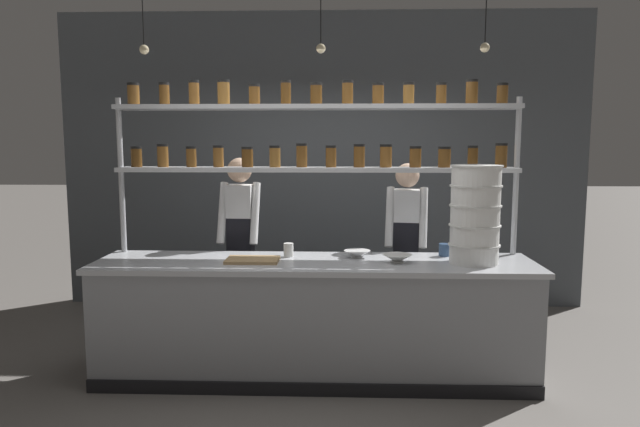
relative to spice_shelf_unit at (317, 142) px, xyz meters
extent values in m
plane|color=slate|center=(-0.01, -0.33, -1.83)|extent=(40.00, 40.00, 0.00)
cube|color=#4C5156|center=(-0.01, 1.73, -0.22)|extent=(5.77, 0.12, 3.23)
cube|color=gray|center=(-0.01, -0.33, -1.39)|extent=(3.31, 0.72, 0.88)
cube|color=#B7BABF|center=(-0.01, -0.33, -0.93)|extent=(3.37, 0.76, 0.04)
cube|color=black|center=(-0.01, -0.70, -1.78)|extent=(3.31, 0.03, 0.10)
cylinder|color=#B7BABF|center=(-1.61, 0.00, -0.74)|extent=(0.04, 0.04, 2.18)
cylinder|color=#B7BABF|center=(1.60, 0.00, -0.74)|extent=(0.04, 0.04, 2.18)
cube|color=#B7BABF|center=(-0.01, 0.00, -0.22)|extent=(3.21, 0.28, 0.04)
cylinder|color=#513314|center=(-1.48, 0.00, -0.13)|extent=(0.09, 0.09, 0.15)
cylinder|color=black|center=(-1.48, 0.00, -0.05)|extent=(0.09, 0.09, 0.02)
cylinder|color=brown|center=(-1.26, 0.00, -0.12)|extent=(0.09, 0.09, 0.17)
cylinder|color=black|center=(-1.26, 0.00, -0.03)|extent=(0.09, 0.09, 0.02)
cylinder|color=brown|center=(-1.03, 0.00, -0.13)|extent=(0.08, 0.08, 0.15)
cylinder|color=black|center=(-1.03, 0.00, -0.05)|extent=(0.08, 0.08, 0.02)
cylinder|color=brown|center=(-0.80, 0.00, -0.13)|extent=(0.09, 0.09, 0.16)
cylinder|color=black|center=(-0.80, 0.00, -0.04)|extent=(0.09, 0.09, 0.02)
cylinder|color=#513314|center=(-0.57, 0.00, -0.13)|extent=(0.09, 0.09, 0.15)
cylinder|color=black|center=(-0.57, 0.00, -0.05)|extent=(0.10, 0.10, 0.02)
cylinder|color=brown|center=(-0.34, 0.00, -0.13)|extent=(0.09, 0.09, 0.16)
cylinder|color=black|center=(-0.34, 0.00, -0.04)|extent=(0.09, 0.09, 0.02)
cylinder|color=brown|center=(-0.12, 0.00, -0.12)|extent=(0.09, 0.09, 0.17)
cylinder|color=black|center=(-0.12, 0.00, -0.03)|extent=(0.09, 0.09, 0.02)
cylinder|color=brown|center=(0.11, 0.00, -0.13)|extent=(0.09, 0.09, 0.16)
cylinder|color=black|center=(0.11, 0.00, -0.04)|extent=(0.09, 0.09, 0.02)
cylinder|color=brown|center=(0.34, 0.00, -0.12)|extent=(0.09, 0.09, 0.17)
cylinder|color=black|center=(0.34, 0.00, -0.03)|extent=(0.09, 0.09, 0.02)
cylinder|color=brown|center=(0.56, 0.00, -0.12)|extent=(0.10, 0.10, 0.17)
cylinder|color=black|center=(0.56, 0.00, -0.03)|extent=(0.10, 0.10, 0.02)
cylinder|color=brown|center=(0.79, 0.00, -0.13)|extent=(0.09, 0.09, 0.15)
cylinder|color=black|center=(0.79, 0.00, -0.05)|extent=(0.10, 0.10, 0.02)
cylinder|color=brown|center=(1.02, 0.00, -0.13)|extent=(0.10, 0.10, 0.15)
cylinder|color=black|center=(1.02, 0.00, -0.05)|extent=(0.10, 0.10, 0.02)
cylinder|color=#513314|center=(1.25, 0.00, -0.13)|extent=(0.08, 0.08, 0.16)
cylinder|color=black|center=(1.25, 0.00, -0.04)|extent=(0.08, 0.08, 0.02)
cylinder|color=brown|center=(1.48, 0.00, -0.12)|extent=(0.09, 0.09, 0.17)
cylinder|color=black|center=(1.48, 0.00, -0.02)|extent=(0.09, 0.09, 0.02)
cube|color=#B7BABF|center=(-0.01, 0.00, 0.27)|extent=(3.21, 0.28, 0.04)
cylinder|color=brown|center=(-1.48, 0.00, 0.37)|extent=(0.10, 0.10, 0.16)
cylinder|color=black|center=(-1.48, 0.00, 0.46)|extent=(0.10, 0.10, 0.02)
cylinder|color=brown|center=(-1.23, 0.00, 0.37)|extent=(0.08, 0.08, 0.16)
cylinder|color=black|center=(-1.23, 0.00, 0.46)|extent=(0.08, 0.08, 0.02)
cylinder|color=brown|center=(-0.99, 0.00, 0.38)|extent=(0.08, 0.08, 0.17)
cylinder|color=black|center=(-0.99, 0.00, 0.48)|extent=(0.08, 0.08, 0.02)
cylinder|color=brown|center=(-0.75, 0.00, 0.38)|extent=(0.10, 0.10, 0.18)
cylinder|color=black|center=(-0.75, 0.00, 0.48)|extent=(0.10, 0.10, 0.02)
cylinder|color=brown|center=(-0.50, 0.00, 0.36)|extent=(0.09, 0.09, 0.14)
cylinder|color=black|center=(-0.50, 0.00, 0.44)|extent=(0.09, 0.09, 0.02)
cylinder|color=#513314|center=(-0.25, 0.00, 0.38)|extent=(0.08, 0.08, 0.17)
cylinder|color=black|center=(-0.25, 0.00, 0.47)|extent=(0.08, 0.08, 0.02)
cylinder|color=#513314|center=(-0.01, 0.00, 0.37)|extent=(0.09, 0.09, 0.15)
cylinder|color=black|center=(-0.01, 0.00, 0.45)|extent=(0.10, 0.10, 0.02)
cylinder|color=brown|center=(0.24, 0.00, 0.38)|extent=(0.09, 0.09, 0.17)
cylinder|color=black|center=(0.24, 0.00, 0.47)|extent=(0.09, 0.09, 0.02)
cylinder|color=brown|center=(0.49, 0.00, 0.37)|extent=(0.09, 0.09, 0.15)
cylinder|color=black|center=(0.49, 0.00, 0.45)|extent=(0.09, 0.09, 0.02)
cylinder|color=brown|center=(0.73, 0.00, 0.37)|extent=(0.09, 0.09, 0.15)
cylinder|color=black|center=(0.73, 0.00, 0.45)|extent=(0.09, 0.09, 0.02)
cylinder|color=brown|center=(0.99, 0.00, 0.37)|extent=(0.08, 0.08, 0.15)
cylinder|color=black|center=(0.99, 0.00, 0.45)|extent=(0.08, 0.08, 0.02)
cylinder|color=brown|center=(1.23, 0.00, 0.38)|extent=(0.09, 0.09, 0.17)
cylinder|color=black|center=(1.23, 0.00, 0.48)|extent=(0.10, 0.10, 0.02)
cylinder|color=brown|center=(1.47, 0.00, 0.36)|extent=(0.09, 0.09, 0.15)
cylinder|color=black|center=(1.47, 0.00, 0.45)|extent=(0.09, 0.09, 0.02)
cylinder|color=black|center=(-0.77, 0.34, -1.42)|extent=(0.11, 0.11, 0.82)
cylinder|color=black|center=(-0.61, 0.33, -1.42)|extent=(0.11, 0.11, 0.82)
cube|color=black|center=(-0.69, 0.33, -0.84)|extent=(0.23, 0.18, 0.35)
cube|color=white|center=(-0.69, 0.33, -0.52)|extent=(0.23, 0.19, 0.29)
sphere|color=tan|center=(-0.69, 0.33, -0.25)|extent=(0.22, 0.22, 0.22)
cylinder|color=white|center=(-0.84, 0.28, -0.62)|extent=(0.08, 0.25, 0.54)
cylinder|color=white|center=(-0.55, 0.27, -0.62)|extent=(0.08, 0.25, 0.54)
cylinder|color=black|center=(0.70, 0.37, -1.44)|extent=(0.11, 0.11, 0.79)
cylinder|color=black|center=(0.85, 0.34, -1.44)|extent=(0.11, 0.11, 0.79)
cube|color=black|center=(0.77, 0.35, -0.87)|extent=(0.24, 0.20, 0.34)
cube|color=white|center=(0.77, 0.35, -0.56)|extent=(0.25, 0.21, 0.28)
sphere|color=beige|center=(0.77, 0.35, -0.29)|extent=(0.21, 0.21, 0.21)
cylinder|color=white|center=(0.62, 0.32, -0.65)|extent=(0.11, 0.25, 0.52)
cylinder|color=white|center=(0.91, 0.27, -0.65)|extent=(0.11, 0.25, 0.52)
cylinder|color=white|center=(1.20, -0.36, -0.84)|extent=(0.36, 0.36, 0.14)
cylinder|color=silver|center=(1.20, -0.36, -0.77)|extent=(0.38, 0.38, 0.01)
cylinder|color=white|center=(1.20, -0.36, -0.70)|extent=(0.36, 0.36, 0.14)
cylinder|color=silver|center=(1.20, -0.36, -0.62)|extent=(0.38, 0.38, 0.01)
cylinder|color=white|center=(1.20, -0.36, -0.55)|extent=(0.36, 0.36, 0.14)
cylinder|color=silver|center=(1.20, -0.36, -0.47)|extent=(0.38, 0.38, 0.01)
cylinder|color=white|center=(1.20, -0.36, -0.40)|extent=(0.36, 0.36, 0.14)
cylinder|color=silver|center=(1.20, -0.36, -0.33)|extent=(0.38, 0.38, 0.01)
cylinder|color=white|center=(1.20, -0.36, -0.25)|extent=(0.36, 0.36, 0.14)
cylinder|color=silver|center=(1.20, -0.36, -0.18)|extent=(0.38, 0.38, 0.01)
cube|color=#A88456|center=(-0.48, -0.36, -0.90)|extent=(0.40, 0.26, 0.02)
cylinder|color=white|center=(0.33, -0.19, -0.91)|extent=(0.09, 0.09, 0.01)
cone|color=white|center=(0.33, -0.19, -0.88)|extent=(0.21, 0.21, 0.06)
cylinder|color=silver|center=(0.63, -0.36, -0.91)|extent=(0.10, 0.10, 0.01)
cone|color=silver|center=(0.63, -0.36, -0.88)|extent=(0.22, 0.22, 0.06)
cylinder|color=#334C70|center=(1.03, -0.10, -0.86)|extent=(0.09, 0.09, 0.10)
cylinder|color=silver|center=(-0.22, -0.17, -0.86)|extent=(0.08, 0.08, 0.11)
cylinder|color=black|center=(-1.27, -0.33, 1.01)|extent=(0.01, 0.01, 0.67)
sphere|color=#F9E5B2|center=(-1.27, -0.33, 0.68)|extent=(0.07, 0.07, 0.07)
cylinder|color=black|center=(0.04, -0.33, 1.01)|extent=(0.01, 0.01, 0.67)
sphere|color=#F9E5B2|center=(0.04, -0.33, 0.68)|extent=(0.07, 0.07, 0.07)
cylinder|color=black|center=(1.24, -0.33, 1.01)|extent=(0.01, 0.01, 0.67)
sphere|color=#F9E5B2|center=(1.24, -0.33, 0.68)|extent=(0.07, 0.07, 0.07)
camera|label=1|loc=(0.19, -4.62, -0.01)|focal=32.00mm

